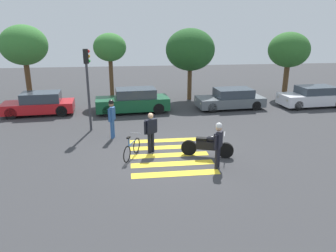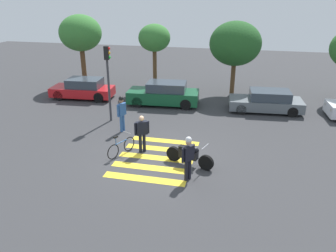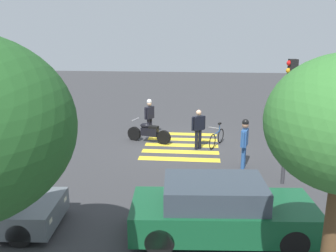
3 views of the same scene
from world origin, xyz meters
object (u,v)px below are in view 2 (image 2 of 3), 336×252
at_px(car_red_convertible, 83,89).
at_px(car_grey_coupe, 267,101).
at_px(car_green_compact, 164,94).
at_px(leaning_bicycle, 121,147).
at_px(police_motorcycle, 189,155).
at_px(officer_on_foot, 142,131).
at_px(officer_by_motorcycle, 188,155).
at_px(pedestrian_bystander, 122,111).
at_px(traffic_light_pole, 108,72).

xyz_separation_m(car_red_convertible, car_grey_coupe, (11.91, 0.02, -0.03)).
bearing_deg(car_green_compact, leaning_bicycle, -91.79).
distance_m(police_motorcycle, leaning_bicycle, 3.10).
height_order(officer_on_foot, car_grey_coupe, officer_on_foot).
xyz_separation_m(officer_by_motorcycle, pedestrian_bystander, (-4.09, 3.95, 0.06)).
bearing_deg(car_red_convertible, officer_on_foot, -47.81).
relative_size(police_motorcycle, car_green_compact, 0.46).
bearing_deg(pedestrian_bystander, car_red_convertible, 133.23).
distance_m(officer_by_motorcycle, car_green_compact, 9.13).
bearing_deg(car_red_convertible, officer_by_motorcycle, -45.50).
relative_size(car_green_compact, car_grey_coupe, 1.04).
bearing_deg(car_grey_coupe, officer_by_motorcycle, -110.50).
bearing_deg(police_motorcycle, car_grey_coupe, 65.92).
height_order(leaning_bicycle, car_grey_coupe, car_grey_coupe).
height_order(officer_by_motorcycle, car_red_convertible, officer_by_motorcycle).
bearing_deg(car_green_compact, car_grey_coupe, 1.59).
bearing_deg(officer_on_foot, car_green_compact, 95.09).
distance_m(car_red_convertible, car_grey_coupe, 11.91).
xyz_separation_m(car_green_compact, car_grey_coupe, (6.28, 0.17, -0.09)).
height_order(police_motorcycle, officer_on_foot, officer_on_foot).
height_order(officer_by_motorcycle, car_green_compact, officer_by_motorcycle).
bearing_deg(police_motorcycle, traffic_light_pole, 141.20).
bearing_deg(officer_by_motorcycle, car_grey_coupe, 69.50).
bearing_deg(leaning_bicycle, car_grey_coupe, 48.65).
height_order(car_red_convertible, traffic_light_pole, traffic_light_pole).
bearing_deg(officer_by_motorcycle, police_motorcycle, 96.45).
relative_size(pedestrian_bystander, car_green_compact, 0.41).
bearing_deg(officer_on_foot, officer_by_motorcycle, -38.45).
bearing_deg(officer_on_foot, leaning_bicycle, -149.02).
bearing_deg(car_red_convertible, police_motorcycle, -41.93).
relative_size(car_red_convertible, traffic_light_pole, 1.02).
bearing_deg(officer_on_foot, car_red_convertible, 132.19).
bearing_deg(traffic_light_pole, police_motorcycle, -38.80).
xyz_separation_m(leaning_bicycle, officer_by_motorcycle, (3.22, -1.40, 0.67)).
bearing_deg(traffic_light_pole, car_grey_coupe, 22.57).
xyz_separation_m(pedestrian_bystander, traffic_light_pole, (-1.15, 1.30, 1.67)).
relative_size(officer_by_motorcycle, car_red_convertible, 0.43).
xyz_separation_m(officer_by_motorcycle, car_grey_coupe, (3.29, 8.79, -0.43)).
xyz_separation_m(police_motorcycle, leaning_bicycle, (-3.09, 0.26, -0.09)).
xyz_separation_m(officer_by_motorcycle, car_green_compact, (-2.99, 8.62, -0.34)).
bearing_deg(car_grey_coupe, traffic_light_pole, -157.43).
distance_m(officer_on_foot, car_green_compact, 6.75).
xyz_separation_m(officer_on_foot, car_green_compact, (-0.60, 6.72, -0.29)).
bearing_deg(car_grey_coupe, pedestrian_bystander, -146.74).
bearing_deg(pedestrian_bystander, officer_by_motorcycle, -44.03).
bearing_deg(pedestrian_bystander, officer_on_foot, -50.41).
distance_m(pedestrian_bystander, car_red_convertible, 6.63).
bearing_deg(officer_by_motorcycle, traffic_light_pole, 134.92).
height_order(car_green_compact, traffic_light_pole, traffic_light_pole).
bearing_deg(leaning_bicycle, car_red_convertible, 126.26).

